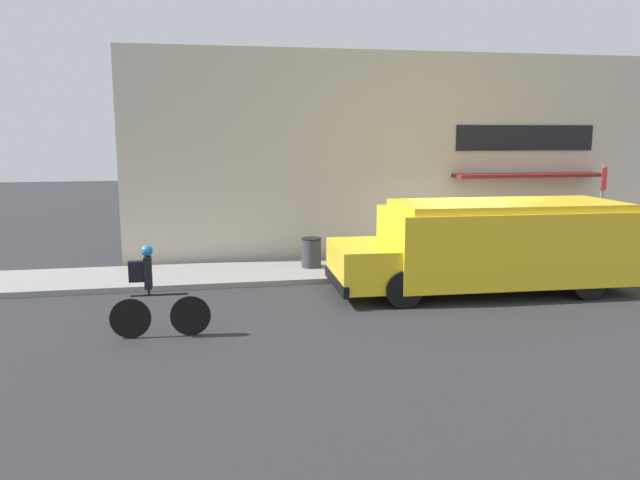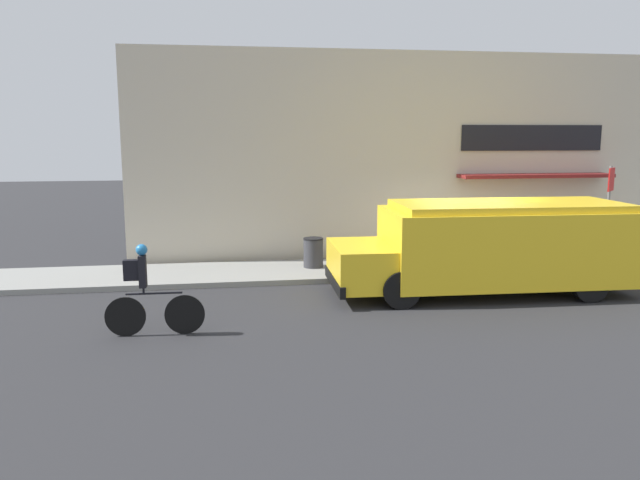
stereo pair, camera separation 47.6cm
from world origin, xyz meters
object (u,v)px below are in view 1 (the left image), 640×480
at_px(school_bus, 492,244).
at_px(cyclist, 153,294).
at_px(trash_bin, 311,252).
at_px(stop_sign_post, 602,198).

height_order(school_bus, cyclist, school_bus).
distance_m(cyclist, trash_bin, 5.85).
xyz_separation_m(school_bus, stop_sign_post, (4.11, 2.05, 0.76)).
height_order(stop_sign_post, trash_bin, stop_sign_post).
height_order(cyclist, stop_sign_post, stop_sign_post).
height_order(cyclist, trash_bin, cyclist).
bearing_deg(stop_sign_post, cyclist, -160.80).
relative_size(cyclist, trash_bin, 2.29).
bearing_deg(school_bus, cyclist, -163.57).
bearing_deg(cyclist, trash_bin, 53.16).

